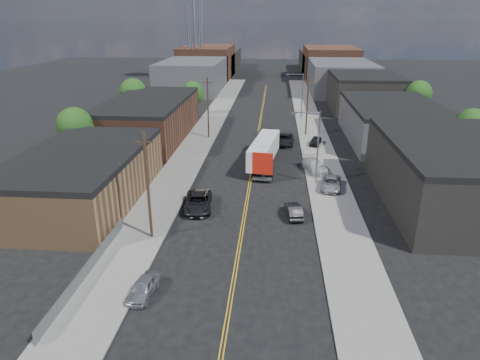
% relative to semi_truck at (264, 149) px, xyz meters
% --- Properties ---
extents(ground, '(260.00, 260.00, 0.00)m').
position_rel_semi_truck_xyz_m(ground, '(-1.50, 27.95, -2.21)').
color(ground, black).
rests_on(ground, ground).
extents(centerline, '(0.32, 120.00, 0.01)m').
position_rel_semi_truck_xyz_m(centerline, '(-1.50, 12.95, -2.20)').
color(centerline, gold).
rests_on(centerline, ground).
extents(sidewalk_left, '(5.00, 140.00, 0.15)m').
position_rel_semi_truck_xyz_m(sidewalk_left, '(-11.00, 12.95, -2.13)').
color(sidewalk_left, slate).
rests_on(sidewalk_left, ground).
extents(sidewalk_right, '(5.00, 140.00, 0.15)m').
position_rel_semi_truck_xyz_m(sidewalk_right, '(8.00, 12.95, -2.13)').
color(sidewalk_right, slate).
rests_on(sidewalk_right, ground).
extents(warehouse_tan, '(12.00, 22.00, 5.60)m').
position_rel_semi_truck_xyz_m(warehouse_tan, '(-19.50, -14.05, 0.59)').
color(warehouse_tan, brown).
rests_on(warehouse_tan, ground).
extents(warehouse_brown, '(12.00, 26.00, 6.60)m').
position_rel_semi_truck_xyz_m(warehouse_brown, '(-19.50, 11.95, 1.09)').
color(warehouse_brown, '#532E21').
rests_on(warehouse_brown, ground).
extents(industrial_right_a, '(14.00, 22.00, 7.10)m').
position_rel_semi_truck_xyz_m(industrial_right_a, '(20.49, -12.05, 1.34)').
color(industrial_right_a, black).
rests_on(industrial_right_a, ground).
extents(industrial_right_b, '(14.00, 24.00, 6.10)m').
position_rel_semi_truck_xyz_m(industrial_right_b, '(20.50, 13.95, 0.84)').
color(industrial_right_b, '#3B3B3E').
rests_on(industrial_right_b, ground).
extents(industrial_right_c, '(14.00, 22.00, 7.60)m').
position_rel_semi_truck_xyz_m(industrial_right_c, '(20.50, 39.95, 1.59)').
color(industrial_right_c, black).
rests_on(industrial_right_c, ground).
extents(skyline_left_a, '(16.00, 30.00, 8.00)m').
position_rel_semi_truck_xyz_m(skyline_left_a, '(-21.50, 62.95, 1.79)').
color(skyline_left_a, '#3B3B3E').
rests_on(skyline_left_a, ground).
extents(skyline_right_a, '(16.00, 30.00, 8.00)m').
position_rel_semi_truck_xyz_m(skyline_right_a, '(18.50, 62.95, 1.79)').
color(skyline_right_a, '#3B3B3E').
rests_on(skyline_right_a, ground).
extents(skyline_left_b, '(16.00, 26.00, 10.00)m').
position_rel_semi_truck_xyz_m(skyline_left_b, '(-21.50, 87.95, 2.79)').
color(skyline_left_b, '#532E21').
rests_on(skyline_left_b, ground).
extents(skyline_right_b, '(16.00, 26.00, 10.00)m').
position_rel_semi_truck_xyz_m(skyline_right_b, '(18.50, 87.95, 2.79)').
color(skyline_right_b, '#532E21').
rests_on(skyline_right_b, ground).
extents(skyline_left_c, '(16.00, 40.00, 7.00)m').
position_rel_semi_truck_xyz_m(skyline_left_c, '(-21.50, 107.95, 1.29)').
color(skyline_left_c, black).
rests_on(skyline_left_c, ground).
extents(skyline_right_c, '(16.00, 40.00, 7.00)m').
position_rel_semi_truck_xyz_m(skyline_right_c, '(18.50, 107.95, 1.29)').
color(skyline_right_c, black).
rests_on(skyline_right_c, ground).
extents(streetlight_near, '(3.39, 0.25, 9.00)m').
position_rel_semi_truck_xyz_m(streetlight_near, '(6.10, -7.05, 3.12)').
color(streetlight_near, gray).
rests_on(streetlight_near, ground).
extents(streetlight_far, '(3.39, 0.25, 9.00)m').
position_rel_semi_truck_xyz_m(streetlight_far, '(6.10, 27.95, 3.12)').
color(streetlight_far, gray).
rests_on(streetlight_far, ground).
extents(utility_pole_left_near, '(1.60, 0.26, 10.00)m').
position_rel_semi_truck_xyz_m(utility_pole_left_near, '(-9.70, -22.05, 2.93)').
color(utility_pole_left_near, black).
rests_on(utility_pole_left_near, ground).
extents(utility_pole_left_far, '(1.60, 0.26, 10.00)m').
position_rel_semi_truck_xyz_m(utility_pole_left_far, '(-9.70, 12.95, 2.93)').
color(utility_pole_left_far, black).
rests_on(utility_pole_left_far, ground).
extents(utility_pole_right, '(1.60, 0.26, 10.00)m').
position_rel_semi_truck_xyz_m(utility_pole_right, '(6.70, 15.95, 2.93)').
color(utility_pole_right, black).
rests_on(utility_pole_right, ground).
extents(chainlink_fence, '(0.05, 16.00, 1.22)m').
position_rel_semi_truck_xyz_m(chainlink_fence, '(-13.00, -28.55, -1.55)').
color(chainlink_fence, slate).
rests_on(chainlink_fence, ground).
extents(tree_left_near, '(4.85, 4.76, 7.91)m').
position_rel_semi_truck_xyz_m(tree_left_near, '(-25.44, -2.05, 2.97)').
color(tree_left_near, black).
rests_on(tree_left_near, ground).
extents(tree_left_mid, '(5.10, 5.04, 8.37)m').
position_rel_semi_truck_xyz_m(tree_left_mid, '(-25.44, 22.95, 3.27)').
color(tree_left_mid, black).
rests_on(tree_left_mid, ground).
extents(tree_left_far, '(4.35, 4.20, 6.97)m').
position_rel_semi_truck_xyz_m(tree_left_far, '(-15.44, 29.95, 2.36)').
color(tree_left_far, black).
rests_on(tree_left_far, ground).
extents(tree_right_near, '(4.60, 4.48, 7.44)m').
position_rel_semi_truck_xyz_m(tree_right_near, '(28.56, 3.95, 2.66)').
color(tree_right_near, black).
rests_on(tree_right_near, ground).
extents(tree_right_far, '(4.85, 4.76, 7.91)m').
position_rel_semi_truck_xyz_m(tree_right_far, '(28.56, 27.95, 2.97)').
color(tree_right_far, black).
rests_on(tree_right_far, ground).
extents(semi_truck, '(4.10, 15.12, 3.88)m').
position_rel_semi_truck_xyz_m(semi_truck, '(0.00, 0.00, 0.00)').
color(semi_truck, silver).
rests_on(semi_truck, ground).
extents(car_left_a, '(1.96, 3.96, 1.30)m').
position_rel_semi_truck_xyz_m(car_left_a, '(-7.90, -30.66, -1.56)').
color(car_left_a, '#A7A8AC').
rests_on(car_left_a, ground).
extents(car_left_b, '(1.47, 4.04, 1.32)m').
position_rel_semi_truck_xyz_m(car_left_b, '(-6.50, -14.05, -1.54)').
color(car_left_b, tan).
rests_on(car_left_b, ground).
extents(car_left_c, '(3.38, 6.17, 1.64)m').
position_rel_semi_truck_xyz_m(car_left_c, '(-6.50, -15.48, -1.39)').
color(car_left_c, black).
rests_on(car_left_c, ground).
extents(car_right_oncoming, '(1.94, 4.16, 1.32)m').
position_rel_semi_truck_xyz_m(car_right_oncoming, '(3.50, -16.42, -1.55)').
color(car_right_oncoming, black).
rests_on(car_right_oncoming, ground).
extents(car_right_lot_a, '(2.90, 5.12, 1.35)m').
position_rel_semi_truck_xyz_m(car_right_lot_a, '(8.13, -8.80, -1.38)').
color(car_right_lot_a, '#B6B9BB').
rests_on(car_right_lot_a, sidewalk_right).
extents(car_right_lot_b, '(3.49, 5.63, 1.52)m').
position_rel_semi_truck_xyz_m(car_right_lot_b, '(6.70, -2.80, -1.30)').
color(car_right_lot_b, '#B2B2B2').
rests_on(car_right_lot_b, sidewalk_right).
extents(car_right_lot_c, '(2.40, 4.05, 1.29)m').
position_rel_semi_truck_xyz_m(car_right_lot_c, '(7.85, 9.64, -1.41)').
color(car_right_lot_c, black).
rests_on(car_right_lot_c, sidewalk_right).
extents(car_ahead_truck, '(3.19, 6.07, 1.63)m').
position_rel_semi_truck_xyz_m(car_ahead_truck, '(3.00, 9.95, -1.39)').
color(car_ahead_truck, black).
rests_on(car_ahead_truck, ground).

